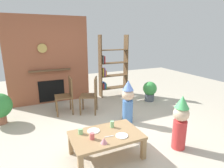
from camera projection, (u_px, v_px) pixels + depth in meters
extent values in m
plane|color=#BCB29E|center=(114.00, 139.00, 3.47)|extent=(12.00, 12.00, 0.00)
cube|color=#935138|center=(49.00, 61.00, 5.14)|extent=(2.20, 0.18, 2.40)
cube|color=black|center=(52.00, 91.00, 5.26)|extent=(0.70, 0.02, 0.60)
cube|color=brown|center=(50.00, 70.00, 5.08)|extent=(1.10, 0.10, 0.04)
cylinder|color=tan|center=(42.00, 48.00, 4.88)|extent=(0.24, 0.04, 0.24)
cube|color=brown|center=(100.00, 67.00, 5.61)|extent=(0.02, 0.28, 1.90)
cube|color=brown|center=(126.00, 65.00, 5.97)|extent=(0.02, 0.28, 1.90)
cube|color=brown|center=(113.00, 88.00, 5.97)|extent=(0.86, 0.28, 0.02)
cube|color=brown|center=(113.00, 75.00, 5.86)|extent=(0.86, 0.28, 0.02)
cube|color=brown|center=(113.00, 63.00, 5.76)|extent=(0.86, 0.28, 0.02)
cube|color=brown|center=(113.00, 50.00, 5.66)|extent=(0.86, 0.28, 0.02)
cube|color=#B23333|center=(103.00, 86.00, 5.79)|extent=(0.04, 0.20, 0.17)
cube|color=#3359A5|center=(104.00, 85.00, 5.81)|extent=(0.04, 0.20, 0.21)
cube|color=#3F8C4C|center=(105.00, 86.00, 5.83)|extent=(0.03, 0.20, 0.16)
cube|color=gold|center=(102.00, 72.00, 5.68)|extent=(0.03, 0.20, 0.26)
cube|color=#8C4C99|center=(104.00, 72.00, 5.70)|extent=(0.03, 0.20, 0.26)
cube|color=#D87F3F|center=(105.00, 73.00, 5.73)|extent=(0.04, 0.20, 0.18)
cube|color=#4C4C51|center=(102.00, 59.00, 5.58)|extent=(0.04, 0.20, 0.24)
cube|color=#B23333|center=(104.00, 60.00, 5.60)|extent=(0.03, 0.20, 0.22)
cube|color=#9E7A51|center=(106.00, 135.00, 2.89)|extent=(1.09, 0.70, 0.04)
cube|color=#9E7A51|center=(81.00, 167.00, 2.47)|extent=(0.07, 0.07, 0.35)
cube|color=#9E7A51|center=(143.00, 149.00, 2.88)|extent=(0.07, 0.07, 0.35)
cube|color=#9E7A51|center=(71.00, 144.00, 3.01)|extent=(0.07, 0.07, 0.35)
cube|color=#9E7A51|center=(125.00, 131.00, 3.41)|extent=(0.07, 0.07, 0.35)
cylinder|color=#8CD18C|center=(81.00, 131.00, 2.89)|extent=(0.07, 0.07, 0.09)
cylinder|color=#E5666B|center=(92.00, 136.00, 2.74)|extent=(0.07, 0.07, 0.10)
cylinder|color=#8CD18C|center=(112.00, 124.00, 3.09)|extent=(0.06, 0.06, 0.11)
cylinder|color=white|center=(122.00, 136.00, 2.83)|extent=(0.19, 0.19, 0.01)
cylinder|color=white|center=(94.00, 131.00, 2.98)|extent=(0.20, 0.20, 0.01)
cone|color=pink|center=(104.00, 141.00, 2.63)|extent=(0.10, 0.10, 0.09)
cube|color=silver|center=(109.00, 136.00, 2.82)|extent=(0.15, 0.03, 0.01)
cylinder|color=#D13838|center=(179.00, 134.00, 3.14)|extent=(0.23, 0.23, 0.50)
sphere|color=beige|center=(181.00, 114.00, 3.04)|extent=(0.26, 0.26, 0.26)
cone|color=#4CB766|center=(182.00, 102.00, 2.99)|extent=(0.23, 0.23, 0.21)
cylinder|color=#4C7FC6|center=(128.00, 111.00, 4.08)|extent=(0.23, 0.23, 0.51)
sphere|color=beige|center=(128.00, 95.00, 3.98)|extent=(0.27, 0.27, 0.27)
cone|color=#668CE5|center=(128.00, 85.00, 3.92)|extent=(0.24, 0.24, 0.21)
cube|color=brown|center=(63.00, 96.00, 4.51)|extent=(0.42, 0.42, 0.02)
cube|color=brown|center=(71.00, 86.00, 4.51)|extent=(0.05, 0.40, 0.45)
cylinder|color=brown|center=(56.00, 104.00, 4.66)|extent=(0.04, 0.04, 0.43)
cylinder|color=brown|center=(57.00, 109.00, 4.34)|extent=(0.04, 0.04, 0.43)
cylinder|color=brown|center=(70.00, 102.00, 4.79)|extent=(0.04, 0.04, 0.43)
cylinder|color=brown|center=(73.00, 107.00, 4.47)|extent=(0.04, 0.04, 0.43)
cube|color=brown|center=(88.00, 96.00, 4.56)|extent=(0.53, 0.53, 0.02)
cube|color=brown|center=(96.00, 87.00, 4.49)|extent=(0.20, 0.37, 0.45)
cylinder|color=brown|center=(83.00, 102.00, 4.79)|extent=(0.04, 0.04, 0.43)
cylinder|color=brown|center=(80.00, 107.00, 4.44)|extent=(0.04, 0.04, 0.43)
cylinder|color=brown|center=(97.00, 102.00, 4.78)|extent=(0.04, 0.04, 0.43)
cylinder|color=brown|center=(95.00, 107.00, 4.44)|extent=(0.04, 0.04, 0.43)
cylinder|color=#4C5660|center=(149.00, 97.00, 5.47)|extent=(0.27, 0.27, 0.21)
sphere|color=green|center=(150.00, 88.00, 5.40)|extent=(0.40, 0.40, 0.40)
cylinder|color=#9E5B42|center=(1.00, 119.00, 4.06)|extent=(0.23, 0.23, 0.19)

